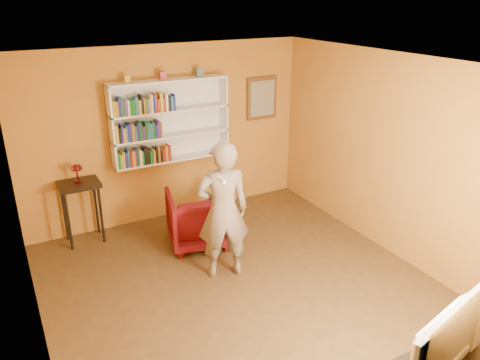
{
  "coord_description": "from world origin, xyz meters",
  "views": [
    {
      "loc": [
        -2.32,
        -4.12,
        3.39
      ],
      "look_at": [
        0.31,
        0.75,
        1.15
      ],
      "focal_mm": 35.0,
      "sensor_mm": 36.0,
      "label": 1
    }
  ],
  "objects_px": {
    "ruby_lustre": "(77,170)",
    "armchair": "(199,218)",
    "television": "(434,336)",
    "bookshelf": "(169,120)",
    "person": "(223,211)",
    "console_table": "(80,193)"
  },
  "relations": [
    {
      "from": "bookshelf",
      "to": "person",
      "type": "bearing_deg",
      "value": -91.49
    },
    {
      "from": "bookshelf",
      "to": "television",
      "type": "xyz_separation_m",
      "value": [
        0.44,
        -4.66,
        -0.73
      ]
    },
    {
      "from": "television",
      "to": "bookshelf",
      "type": "bearing_deg",
      "value": 82.07
    },
    {
      "from": "person",
      "to": "television",
      "type": "xyz_separation_m",
      "value": [
        0.49,
        -2.77,
        -0.03
      ]
    },
    {
      "from": "person",
      "to": "television",
      "type": "height_order",
      "value": "person"
    },
    {
      "from": "bookshelf",
      "to": "television",
      "type": "height_order",
      "value": "bookshelf"
    },
    {
      "from": "ruby_lustre",
      "to": "console_table",
      "type": "bearing_deg",
      "value": 126.87
    },
    {
      "from": "armchair",
      "to": "television",
      "type": "relative_size",
      "value": 0.74
    },
    {
      "from": "bookshelf",
      "to": "console_table",
      "type": "relative_size",
      "value": 1.96
    },
    {
      "from": "armchair",
      "to": "person",
      "type": "relative_size",
      "value": 0.48
    },
    {
      "from": "ruby_lustre",
      "to": "television",
      "type": "relative_size",
      "value": 0.23
    },
    {
      "from": "console_table",
      "to": "armchair",
      "type": "xyz_separation_m",
      "value": [
        1.44,
        -0.84,
        -0.37
      ]
    },
    {
      "from": "ruby_lustre",
      "to": "armchair",
      "type": "xyz_separation_m",
      "value": [
        1.44,
        -0.84,
        -0.72
      ]
    },
    {
      "from": "bookshelf",
      "to": "person",
      "type": "relative_size",
      "value": 1.01
    },
    {
      "from": "console_table",
      "to": "armchair",
      "type": "relative_size",
      "value": 1.06
    },
    {
      "from": "bookshelf",
      "to": "console_table",
      "type": "bearing_deg",
      "value": -173.66
    },
    {
      "from": "bookshelf",
      "to": "console_table",
      "type": "xyz_separation_m",
      "value": [
        -1.44,
        -0.16,
        -0.83
      ]
    },
    {
      "from": "person",
      "to": "television",
      "type": "distance_m",
      "value": 2.81
    },
    {
      "from": "bookshelf",
      "to": "ruby_lustre",
      "type": "relative_size",
      "value": 6.79
    },
    {
      "from": "bookshelf",
      "to": "armchair",
      "type": "bearing_deg",
      "value": -89.71
    },
    {
      "from": "person",
      "to": "bookshelf",
      "type": "bearing_deg",
      "value": -77.33
    },
    {
      "from": "ruby_lustre",
      "to": "person",
      "type": "bearing_deg",
      "value": -51.31
    }
  ]
}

